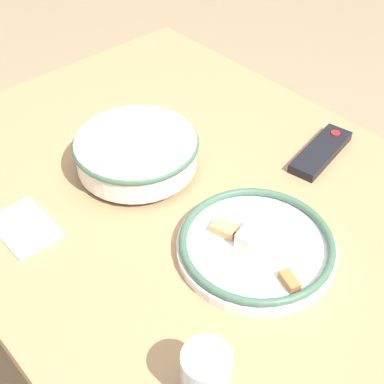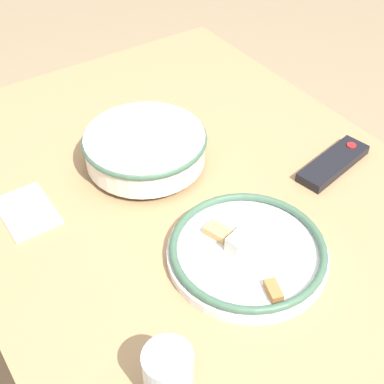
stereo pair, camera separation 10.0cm
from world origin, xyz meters
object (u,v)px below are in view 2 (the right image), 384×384
(noodle_bowl, at_px, (145,147))
(drinking_glass, at_px, (168,375))
(tv_remote, at_px, (333,163))
(food_plate, at_px, (247,251))

(noodle_bowl, bearing_deg, drinking_glass, -26.80)
(tv_remote, bearing_deg, noodle_bowl, -136.29)
(noodle_bowl, distance_m, tv_remote, 0.39)
(drinking_glass, bearing_deg, noodle_bowl, 153.20)
(noodle_bowl, height_order, drinking_glass, drinking_glass)
(noodle_bowl, distance_m, food_plate, 0.32)
(food_plate, distance_m, drinking_glass, 0.28)
(tv_remote, bearing_deg, drinking_glass, -78.43)
(food_plate, relative_size, tv_remote, 1.46)
(noodle_bowl, distance_m, drinking_glass, 0.51)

